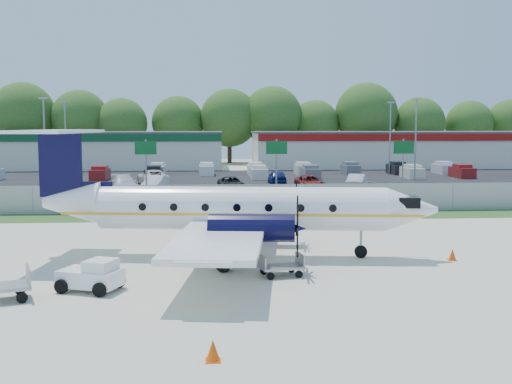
{
  "coord_description": "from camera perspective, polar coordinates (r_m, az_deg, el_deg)",
  "views": [
    {
      "loc": [
        -2.76,
        -31.23,
        6.22
      ],
      "look_at": [
        0.0,
        6.0,
        2.3
      ],
      "focal_mm": 45.0,
      "sensor_mm": 36.0,
      "label": 1
    }
  ],
  "objects": [
    {
      "name": "baggage_cart_far",
      "position": [
        26.58,
        2.26,
        -6.61
      ],
      "size": [
        1.92,
        1.38,
        0.91
      ],
      "color": "gray",
      "rests_on": "ground"
    },
    {
      "name": "aircraft",
      "position": [
        30.2,
        -2.06,
        -1.45
      ],
      "size": [
        19.52,
        19.19,
        5.98
      ],
      "color": "white",
      "rests_on": "ground"
    },
    {
      "name": "light_pole_nw",
      "position": [
        71.35,
        -18.29,
        4.9
      ],
      "size": [
        0.9,
        0.35,
        9.09
      ],
      "color": "gray",
      "rests_on": "ground"
    },
    {
      "name": "parked_car_b",
      "position": [
        60.58,
        -8.91,
        0.03
      ],
      "size": [
        2.43,
        4.8,
        1.51
      ],
      "primitive_type": "imported",
      "rotation": [
        0.0,
        0.0,
        -0.19
      ],
      "color": "silver",
      "rests_on": "ground"
    },
    {
      "name": "cone_nose",
      "position": [
        31.0,
        17.06,
        -5.37
      ],
      "size": [
        0.38,
        0.38,
        0.54
      ],
      "color": "#E54B07",
      "rests_on": "ground"
    },
    {
      "name": "tree_line",
      "position": [
        105.45,
        -2.73,
        2.61
      ],
      "size": [
        112.0,
        6.0,
        14.0
      ],
      "primitive_type": null,
      "color": "#2E5619",
      "rests_on": "ground"
    },
    {
      "name": "grass_verge",
      "position": [
        43.76,
        -0.58,
        -2.17
      ],
      "size": [
        170.0,
        4.0,
        0.02
      ],
      "primitive_type": "cube",
      "color": "#2D561E",
      "rests_on": "ground"
    },
    {
      "name": "building_west",
      "position": [
        95.67,
        -17.1,
        3.58
      ],
      "size": [
        46.4,
        12.4,
        5.24
      ],
      "color": "silver",
      "rests_on": "ground"
    },
    {
      "name": "parked_car_d",
      "position": [
        61.69,
        4.78,
        0.19
      ],
      "size": [
        2.45,
        5.08,
        1.4
      ],
      "primitive_type": "imported",
      "rotation": [
        0.0,
        0.0,
        0.03
      ],
      "color": "maroon",
      "rests_on": "ground"
    },
    {
      "name": "light_pole_ne",
      "position": [
        72.88,
        14.01,
        5.04
      ],
      "size": [
        0.9,
        0.35,
        9.09
      ],
      "color": "gray",
      "rests_on": "ground"
    },
    {
      "name": "sign_mid",
      "position": [
        54.51,
        1.84,
        3.25
      ],
      "size": [
        1.8,
        0.26,
        5.0
      ],
      "color": "gray",
      "rests_on": "ground"
    },
    {
      "name": "parking_lot",
      "position": [
        71.56,
        -2.01,
        1.02
      ],
      "size": [
        170.0,
        32.0,
        0.02
      ],
      "primitive_type": "cube",
      "color": "black",
      "rests_on": "ground"
    },
    {
      "name": "perimeter_fence",
      "position": [
        45.62,
        -0.74,
        -0.57
      ],
      "size": [
        120.0,
        0.06,
        1.99
      ],
      "color": "gray",
      "rests_on": "ground"
    },
    {
      "name": "cone_port_wing",
      "position": [
        17.48,
        -3.85,
        -13.91
      ],
      "size": [
        0.41,
        0.41,
        0.59
      ],
      "color": "#E54B07",
      "rests_on": "ground"
    },
    {
      "name": "road_car_mid",
      "position": [
        52.83,
        8.1,
        -0.83
      ],
      "size": [
        5.8,
        3.36,
        1.58
      ],
      "primitive_type": "imported",
      "rotation": [
        0.0,
        0.0,
        -1.35
      ],
      "color": "#595B5E",
      "rests_on": "ground"
    },
    {
      "name": "ground",
      "position": [
        31.97,
        0.8,
        -5.23
      ],
      "size": [
        170.0,
        170.0,
        0.0
      ],
      "primitive_type": "plane",
      "color": "beige",
      "rests_on": "ground"
    },
    {
      "name": "parked_car_e",
      "position": [
        62.51,
        8.91,
        0.21
      ],
      "size": [
        3.05,
        4.75,
        1.48
      ],
      "primitive_type": "imported",
      "rotation": [
        0.0,
        0.0,
        -0.36
      ],
      "color": "silver",
      "rests_on": "ground"
    },
    {
      "name": "parked_car_g",
      "position": [
        67.34,
        1.89,
        0.69
      ],
      "size": [
        1.78,
        4.33,
        1.47
      ],
      "primitive_type": "imported",
      "rotation": [
        0.0,
        0.0,
        3.13
      ],
      "color": "navy",
      "rests_on": "ground"
    },
    {
      "name": "sign_right",
      "position": [
        56.73,
        12.97,
        3.21
      ],
      "size": [
        1.8,
        0.26,
        5.0
      ],
      "color": "gray",
      "rests_on": "ground"
    },
    {
      "name": "far_parking_rows",
      "position": [
        76.54,
        -2.16,
        1.33
      ],
      "size": [
        56.0,
        10.0,
        1.6
      ],
      "primitive_type": null,
      "color": "gray",
      "rests_on": "ground"
    },
    {
      "name": "cone_starboard_wing",
      "position": [
        46.54,
        4.28,
        -1.37
      ],
      "size": [
        0.4,
        0.4,
        0.56
      ],
      "color": "#E54B07",
      "rests_on": "ground"
    },
    {
      "name": "building_east",
      "position": [
        97.61,
        12.93,
        3.74
      ],
      "size": [
        44.4,
        12.4,
        5.24
      ],
      "color": "silver",
      "rests_on": "ground"
    },
    {
      "name": "access_road",
      "position": [
        50.69,
        -1.09,
        -1.04
      ],
      "size": [
        170.0,
        8.0,
        0.02
      ],
      "primitive_type": "cube",
      "color": "black",
      "rests_on": "ground"
    },
    {
      "name": "pushback_tug",
      "position": [
        25.05,
        -14.3,
        -7.22
      ],
      "size": [
        2.57,
        2.26,
        1.2
      ],
      "color": "white",
      "rests_on": "ground"
    },
    {
      "name": "light_pole_sw",
      "position": [
        81.09,
        -16.58,
        5.05
      ],
      "size": [
        0.9,
        0.35,
        9.09
      ],
      "color": "gray",
      "rests_on": "ground"
    },
    {
      "name": "parked_car_a",
      "position": [
        60.88,
        -11.65,
        0.01
      ],
      "size": [
        3.36,
        5.62,
        1.53
      ],
      "primitive_type": "imported",
      "rotation": [
        0.0,
        0.0,
        0.25
      ],
      "color": "silver",
      "rests_on": "ground"
    },
    {
      "name": "parked_car_f",
      "position": [
        67.09,
        -9.14,
        0.6
      ],
      "size": [
        4.01,
        6.24,
        1.6
      ],
      "primitive_type": "imported",
      "rotation": [
        0.0,
        0.0,
        3.39
      ],
      "color": "beige",
      "rests_on": "ground"
    },
    {
      "name": "sign_left",
      "position": [
        54.46,
        -9.77,
        3.16
      ],
      "size": [
        1.8,
        0.26,
        5.0
      ],
      "color": "gray",
      "rests_on": "ground"
    },
    {
      "name": "parked_car_c",
      "position": [
        60.95,
        -2.24,
        0.13
      ],
      "size": [
        2.66,
        4.9,
        1.31
      ],
      "primitive_type": "imported",
      "rotation": [
        0.0,
        0.0,
        0.11
      ],
      "color": "black",
      "rests_on": "ground"
    },
    {
      "name": "light_pole_se",
      "position": [
        82.44,
        11.84,
        5.18
      ],
      "size": [
        0.9,
        0.35,
        9.09
      ],
      "color": "gray",
      "rests_on": "ground"
    }
  ]
}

